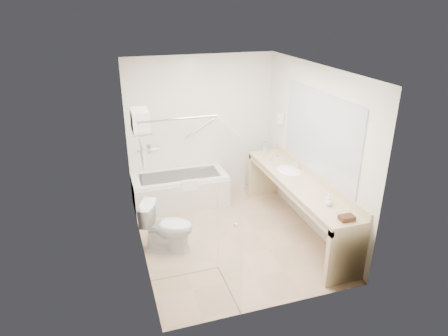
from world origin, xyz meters
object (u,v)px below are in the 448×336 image
object	(u,v)px
water_bottle_left	(277,161)
toilet	(167,227)
amenity_basket	(347,218)
bathtub	(180,190)
vanity_counter	(298,193)

from	to	relation	value
water_bottle_left	toilet	bearing A→B (deg)	-165.81
amenity_basket	water_bottle_left	xyz separation A→B (m)	(-0.10, 1.79, 0.06)
bathtub	vanity_counter	size ratio (longest dim) A/B	0.59
bathtub	toilet	world-z (taller)	toilet
vanity_counter	amenity_basket	distance (m)	1.24
vanity_counter	toilet	bearing A→B (deg)	177.11
amenity_basket	water_bottle_left	distance (m)	1.79
bathtub	toilet	distance (m)	1.37
amenity_basket	toilet	bearing A→B (deg)	146.49
bathtub	water_bottle_left	bearing A→B (deg)	-29.60
bathtub	amenity_basket	size ratio (longest dim) A/B	8.78
bathtub	toilet	bearing A→B (deg)	-109.26
water_bottle_left	amenity_basket	bearing A→B (deg)	-86.81
vanity_counter	amenity_basket	size ratio (longest dim) A/B	14.82
bathtub	amenity_basket	world-z (taller)	amenity_basket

